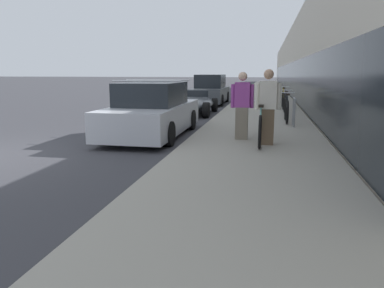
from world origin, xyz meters
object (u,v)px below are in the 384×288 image
Objects in this scene: parked_sedan_curbside at (152,112)px; vintage_roadster_curbside at (193,104)px; person_bystander at (242,106)px; bike_rack_hoop at (294,109)px; cruiser_bike_nearest at (286,110)px; cruiser_bike_farthest at (283,100)px; cruiser_bike_middle at (285,104)px; tandem_bicycle at (261,125)px; person_rider at (268,107)px; parked_sedan_far at (210,91)px.

parked_sedan_curbside reaches higher than vintage_roadster_curbside.
person_bystander is at bearing -18.41° from parked_sedan_curbside.
bike_rack_hoop is 0.19× the size of parked_sedan_curbside.
cruiser_bike_nearest is (-0.17, 0.89, -0.12)m from bike_rack_hoop.
vintage_roadster_curbside is at bearing -156.41° from cruiser_bike_farthest.
cruiser_bike_middle is 0.99× the size of cruiser_bike_farthest.
vintage_roadster_curbside is at bearing 113.85° from tandem_bicycle.
tandem_bicycle is 1.47× the size of person_rider.
cruiser_bike_nearest reaches higher than bike_rack_hoop.
cruiser_bike_middle is at bearing -89.85° from cruiser_bike_farthest.
vintage_roadster_curbside is (-3.65, 2.91, -0.13)m from cruiser_bike_nearest.
tandem_bicycle is 1.52× the size of person_bystander.
person_rider is 3.41m from parked_sedan_curbside.
vintage_roadster_curbside is (-2.45, 6.31, -0.54)m from person_bystander.
person_rider reaches higher than cruiser_bike_farthest.
cruiser_bike_middle is at bearing -56.98° from parked_sedan_far.
person_bystander reaches higher than cruiser_bike_farthest.
person_bystander is 0.36× the size of parked_sedan_far.
cruiser_bike_nearest is at bearing -91.58° from cruiser_bike_middle.
cruiser_bike_middle is (0.81, 5.99, -0.00)m from tandem_bicycle.
cruiser_bike_nearest is 0.40× the size of parked_sedan_far.
parked_sedan_far reaches higher than tandem_bicycle.
cruiser_bike_middle reaches higher than vintage_roadster_curbside.
person_rider is 3.19m from bike_rack_hoop.
cruiser_bike_farthest is 5.21m from parked_sedan_far.
parked_sedan_curbside is at bearing -90.46° from vintage_roadster_curbside.
cruiser_bike_farthest is (0.80, 8.20, 0.01)m from tandem_bicycle.
cruiser_bike_nearest is 0.98× the size of cruiser_bike_middle.
vintage_roadster_curbside is (-2.91, 6.58, -0.12)m from tandem_bicycle.
person_bystander reaches higher than cruiser_bike_middle.
bike_rack_hoop is 9.82m from parked_sedan_far.
person_bystander is 0.87× the size of cruiser_bike_middle.
cruiser_bike_nearest is 4.53m from cruiser_bike_farthest.
cruiser_bike_farthest is at bearing 62.13° from parked_sedan_curbside.
tandem_bicycle is 6.05m from cruiser_bike_middle.
bike_rack_hoop is 4.22m from parked_sedan_curbside.
parked_sedan_curbside is (-3.75, -7.10, 0.12)m from cruiser_bike_farthest.
parked_sedan_curbside reaches higher than cruiser_bike_nearest.
cruiser_bike_middle is (0.06, 2.32, -0.01)m from cruiser_bike_nearest.
tandem_bicycle is 1.32× the size of cruiser_bike_farthest.
person_rider is at bearing -98.67° from cruiser_bike_nearest.
cruiser_bike_farthest is (-0.11, 5.42, -0.12)m from bike_rack_hoop.
person_bystander is 0.89× the size of cruiser_bike_nearest.
person_rider is at bearing -104.19° from bike_rack_hoop.
parked_sedan_curbside is 10.69m from parked_sedan_far.
parked_sedan_curbside is at bearing 159.54° from tandem_bicycle.
cruiser_bike_farthest reaches higher than bike_rack_hoop.
bike_rack_hoop is (0.78, 3.08, -0.32)m from person_rider.
person_bystander is 5.87m from cruiser_bike_middle.
parked_sedan_far is (-2.97, 11.80, 0.18)m from tandem_bicycle.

